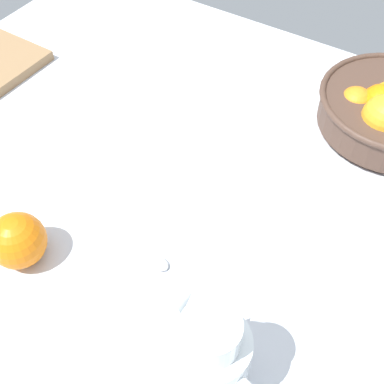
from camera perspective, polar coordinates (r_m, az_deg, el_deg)
name	(u,v)px	position (r cm, az deg, el deg)	size (l,w,h in cm)	color
ground_plane	(198,209)	(87.61, 0.69, -1.83)	(138.13, 108.60, 3.00)	silver
juice_pitcher	(209,362)	(65.51, 1.92, -18.17)	(14.85, 9.78, 16.88)	white
loose_orange_0	(18,240)	(80.77, -18.62, -5.07)	(8.56, 8.56, 8.56)	orange
spoon	(138,248)	(80.92, -5.91, -6.13)	(17.75, 4.09, 1.00)	silver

